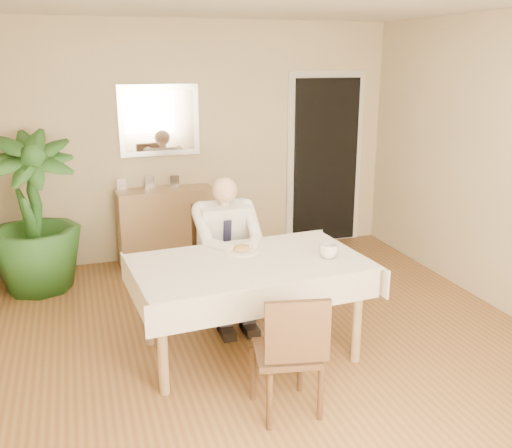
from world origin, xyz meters
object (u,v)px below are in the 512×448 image
object	(u,v)px
chair_far	(220,250)
chair_near	(291,350)
sideboard	(166,226)
seated_man	(228,245)
potted_palm	(32,214)
coffee_mug	(329,251)
dining_table	(249,271)

from	to	relation	value
chair_far	chair_near	xyz separation A→B (m)	(0.00, -1.75, -0.07)
sideboard	seated_man	bearing A→B (deg)	-84.38
sideboard	potted_palm	bearing A→B (deg)	-166.85
chair_far	seated_man	size ratio (longest dim) A/B	0.77
chair_near	seated_man	world-z (taller)	seated_man
coffee_mug	sideboard	bearing A→B (deg)	109.98
chair_far	chair_near	distance (m)	1.75
seated_man	sideboard	distance (m)	1.69
coffee_mug	chair_near	bearing A→B (deg)	-128.34
dining_table	potted_palm	xyz separation A→B (m)	(-1.60, 1.84, 0.10)
chair_far	dining_table	bearing A→B (deg)	-87.75
seated_man	sideboard	size ratio (longest dim) A/B	1.20
chair_near	coffee_mug	world-z (taller)	coffee_mug
dining_table	chair_far	bearing A→B (deg)	85.58
dining_table	potted_palm	world-z (taller)	potted_palm
seated_man	coffee_mug	distance (m)	0.93
chair_near	seated_man	size ratio (longest dim) A/B	0.67
dining_table	sideboard	distance (m)	2.27
chair_far	coffee_mug	bearing A→B (deg)	-57.45
potted_palm	coffee_mug	bearing A→B (deg)	-41.82
seated_man	coffee_mug	bearing A→B (deg)	-50.45
chair_near	potted_palm	size ratio (longest dim) A/B	0.54
chair_far	sideboard	xyz separation A→B (m)	(-0.27, 1.35, -0.13)
sideboard	potted_palm	distance (m)	1.43
chair_near	sideboard	size ratio (longest dim) A/B	0.81
coffee_mug	potted_palm	size ratio (longest dim) A/B	0.09
dining_table	coffee_mug	size ratio (longest dim) A/B	13.31
chair_near	potted_palm	world-z (taller)	potted_palm
sideboard	chair_near	bearing A→B (deg)	-88.67
chair_far	potted_palm	xyz separation A→B (m)	(-1.60, 0.95, 0.23)
coffee_mug	sideboard	world-z (taller)	coffee_mug
chair_far	chair_near	size ratio (longest dim) A/B	1.14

